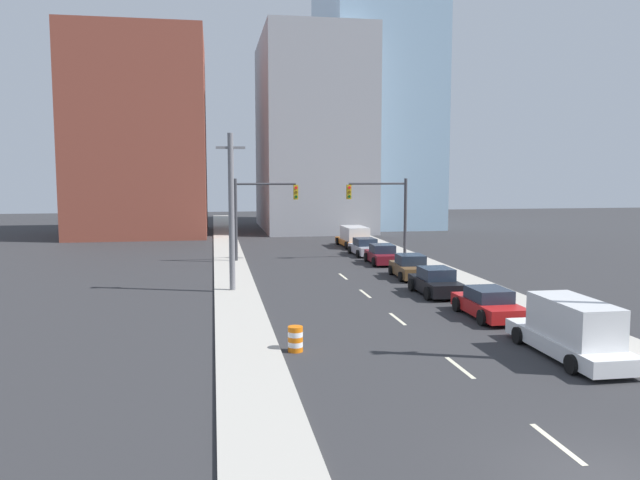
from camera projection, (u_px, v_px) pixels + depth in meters
sidewalk_left at (227, 248)px, 55.28m from camera, size 2.38×88.09×0.12m
sidewalk_right at (381, 245)px, 57.64m from camera, size 2.38×88.09×0.12m
lane_stripe_at_2m at (557, 443)px, 15.26m from camera, size 0.16×2.40×0.01m
lane_stripe_at_8m at (460, 367)px, 21.25m from camera, size 0.16×2.40×0.01m
lane_stripe_at_15m at (397, 319)px, 28.39m from camera, size 0.16×2.40×0.01m
lane_stripe_at_22m at (365, 294)px, 34.42m from camera, size 0.16×2.40×0.01m
lane_stripe_at_27m at (343, 276)px, 40.21m from camera, size 0.16×2.40×0.01m
building_brick_left at (140, 137)px, 67.87m from camera, size 14.00×16.00×21.35m
building_office_center at (311, 135)px, 75.00m from camera, size 12.00×20.00×22.66m
building_glass_right at (374, 85)px, 79.71m from camera, size 13.00×20.00×35.78m
traffic_signal_left at (254, 208)px, 46.60m from camera, size 4.81×0.35×6.25m
traffic_signal_right at (388, 206)px, 48.35m from camera, size 4.81×0.35×6.25m
utility_pole_left_mid at (231, 211)px, 34.46m from camera, size 1.60×0.32×8.82m
traffic_barrel at (295, 339)px, 23.13m from camera, size 0.56×0.56×0.95m
box_truck_white at (571, 330)px, 22.28m from camera, size 2.24×6.09×2.13m
sedan_red at (488, 304)px, 28.64m from camera, size 2.12×4.60×1.37m
sedan_black at (436, 282)px, 34.02m from camera, size 2.11×4.28×1.50m
sedan_brown at (410, 267)px, 39.61m from camera, size 2.27×4.35×1.50m
sedan_maroon at (382, 255)px, 45.87m from camera, size 2.19×4.34×1.44m
sedan_silver at (365, 247)px, 50.79m from camera, size 2.19×4.34×1.39m
box_truck_orange at (354, 237)px, 56.49m from camera, size 2.54×6.01×1.87m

